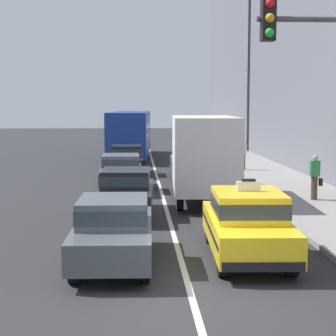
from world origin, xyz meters
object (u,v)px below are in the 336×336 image
bus_left_fifth (131,132)px  pedestrian_near_crosswalk (243,155)px  sedan_left_second (126,191)px  pedestrian_by_storefront (315,177)px  taxi_right_nearest (247,223)px  box_truck_right_second (203,155)px  sedan_right_third (188,161)px  sedan_left_nearest (114,229)px  sedan_left_third (121,171)px  sedan_left_fourth (126,159)px

bus_left_fifth → pedestrian_near_crosswalk: bus_left_fifth is taller
sedan_left_second → pedestrian_near_crosswalk: (6.22, 11.98, 0.13)m
pedestrian_near_crosswalk → pedestrian_by_storefront: size_ratio=0.97×
taxi_right_nearest → pedestrian_near_crosswalk: size_ratio=2.83×
taxi_right_nearest → pedestrian_by_storefront: bearing=61.6°
box_truck_right_second → sedan_right_third: bearing=89.4°
sedan_left_nearest → taxi_right_nearest: size_ratio=0.94×
pedestrian_by_storefront → sedan_left_nearest: bearing=-132.8°
taxi_right_nearest → pedestrian_by_storefront: (4.02, 7.45, 0.12)m
sedan_left_nearest → pedestrian_by_storefront: (7.23, 7.82, 0.15)m
sedan_left_nearest → bus_left_fifth: bus_left_fifth is taller
sedan_left_third → pedestrian_by_storefront: pedestrian_by_storefront is taller
sedan_left_nearest → sedan_left_third: bearing=90.6°
taxi_right_nearest → sedan_right_third: 15.51m
sedan_left_fourth → pedestrian_near_crosswalk: pedestrian_near_crosswalk is taller
sedan_left_nearest → sedan_left_fourth: size_ratio=1.01×
sedan_left_nearest → sedan_left_fourth: 17.07m
box_truck_right_second → pedestrian_by_storefront: 4.34m
sedan_left_nearest → box_truck_right_second: (3.12, 8.94, 0.93)m
bus_left_fifth → pedestrian_near_crosswalk: 11.02m
bus_left_fifth → pedestrian_by_storefront: (7.09, -19.03, -0.82)m
taxi_right_nearest → sedan_right_third: taxi_right_nearest is taller
sedan_left_nearest → pedestrian_near_crosswalk: pedestrian_near_crosswalk is taller
pedestrian_near_crosswalk → pedestrian_by_storefront: bearing=-85.3°
sedan_left_fourth → bus_left_fifth: bus_left_fifth is taller
sedan_right_third → pedestrian_near_crosswalk: bearing=31.0°
bus_left_fifth → pedestrian_by_storefront: size_ratio=6.69×
sedan_left_third → pedestrian_near_crosswalk: size_ratio=2.64×
sedan_left_second → taxi_right_nearest: bearing=-61.1°
sedan_left_nearest → sedan_left_second: size_ratio=0.99×
bus_left_fifth → box_truck_right_second: bearing=-80.6°
bus_left_fifth → taxi_right_nearest: (3.07, -26.48, -0.94)m
sedan_right_third → pedestrian_by_storefront: (4.04, -8.07, 0.15)m
sedan_left_second → bus_left_fifth: 21.03m
sedan_left_second → pedestrian_by_storefront: pedestrian_by_storefront is taller
sedan_left_third → pedestrian_by_storefront: size_ratio=2.55×
sedan_left_second → pedestrian_near_crosswalk: 13.50m
taxi_right_nearest → pedestrian_by_storefront: 8.47m
sedan_left_second → box_truck_right_second: 4.37m
sedan_left_nearest → taxi_right_nearest: (3.21, 0.37, 0.03)m
taxi_right_nearest → pedestrian_near_crosswalk: 17.74m
box_truck_right_second → pedestrian_by_storefront: (4.11, -1.13, -0.78)m
sedan_left_nearest → pedestrian_by_storefront: size_ratio=2.57×
bus_left_fifth → sedan_right_third: size_ratio=2.59×
sedan_left_second → pedestrian_near_crosswalk: pedestrian_near_crosswalk is taller
sedan_left_second → sedan_left_fourth: (-0.18, 11.23, 0.00)m
sedan_left_third → pedestrian_by_storefront: 8.20m
taxi_right_nearest → pedestrian_by_storefront: taxi_right_nearest is taller
sedan_left_third → bus_left_fifth: size_ratio=0.38×
sedan_left_nearest → taxi_right_nearest: taxi_right_nearest is taller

